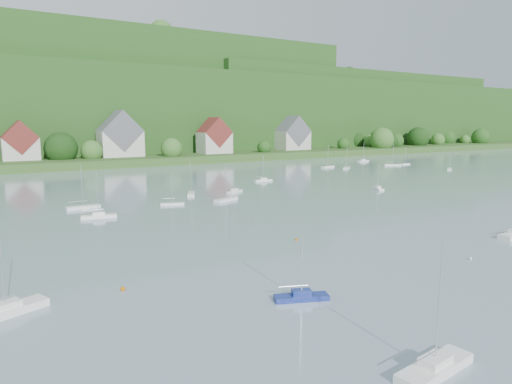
% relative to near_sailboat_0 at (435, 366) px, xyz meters
% --- Properties ---
extents(far_shore_strip, '(600.00, 60.00, 3.00)m').
position_rel_near_sailboat_0_xyz_m(far_shore_strip, '(20.16, 175.96, 1.04)').
color(far_shore_strip, '#304B1C').
rests_on(far_shore_strip, ground).
extents(forested_ridge, '(620.00, 181.22, 69.89)m').
position_rel_near_sailboat_0_xyz_m(forested_ridge, '(20.56, 244.53, 22.43)').
color(forested_ridge, '#193E14').
rests_on(forested_ridge, ground).
extents(village_building_1, '(12.00, 9.36, 14.00)m').
position_rel_near_sailboat_0_xyz_m(village_building_1, '(-9.84, 164.96, 8.29)').
color(village_building_1, beige).
rests_on(village_building_1, far_shore_strip).
extents(village_building_2, '(16.00, 11.44, 18.00)m').
position_rel_near_sailboat_0_xyz_m(village_building_2, '(25.16, 163.96, 9.81)').
color(village_building_2, beige).
rests_on(village_building_2, far_shore_strip).
extents(village_building_3, '(13.00, 10.40, 15.50)m').
position_rel_near_sailboat_0_xyz_m(village_building_3, '(65.16, 161.96, 8.97)').
color(village_building_3, beige).
rests_on(village_building_3, far_shore_strip).
extents(village_building_4, '(15.00, 10.40, 16.50)m').
position_rel_near_sailboat_0_xyz_m(village_building_4, '(110.16, 165.96, 9.13)').
color(village_building_4, beige).
rests_on(village_building_4, far_shore_strip).
extents(near_sailboat_0, '(6.71, 2.57, 8.83)m').
position_rel_near_sailboat_0_xyz_m(near_sailboat_0, '(0.00, 0.00, 0.00)').
color(near_sailboat_0, white).
rests_on(near_sailboat_0, ground).
extents(near_sailboat_1, '(5.18, 3.18, 6.78)m').
position_rel_near_sailboat_0_xyz_m(near_sailboat_1, '(0.17, 14.55, -0.06)').
color(near_sailboat_1, navy).
rests_on(near_sailboat_1, ground).
extents(near_sailboat_6, '(7.01, 4.24, 9.16)m').
position_rel_near_sailboat_0_xyz_m(near_sailboat_6, '(-23.25, 25.06, 0.01)').
color(near_sailboat_6, white).
rests_on(near_sailboat_6, ground).
extents(mooring_buoy_1, '(0.38, 0.38, 0.38)m').
position_rel_near_sailboat_0_xyz_m(mooring_buoy_1, '(25.19, 14.12, -0.46)').
color(mooring_buoy_1, silver).
rests_on(mooring_buoy_1, ground).
extents(mooring_buoy_3, '(0.40, 0.40, 0.40)m').
position_rel_near_sailboat_0_xyz_m(mooring_buoy_3, '(12.81, 32.25, -0.46)').
color(mooring_buoy_3, '#D26B00').
rests_on(mooring_buoy_3, ground).
extents(mooring_buoy_4, '(0.47, 0.47, 0.47)m').
position_rel_near_sailboat_0_xyz_m(mooring_buoy_4, '(41.85, 19.52, -0.46)').
color(mooring_buoy_4, silver).
rests_on(mooring_buoy_4, ground).
extents(mooring_buoy_5, '(0.48, 0.48, 0.48)m').
position_rel_near_sailboat_0_xyz_m(mooring_buoy_5, '(-13.14, 25.71, -0.46)').
color(mooring_buoy_5, '#D26B00').
rests_on(mooring_buoy_5, ground).
extents(far_sailboat_cluster, '(191.87, 64.24, 8.71)m').
position_rel_near_sailboat_0_xyz_m(far_sailboat_cluster, '(28.62, 91.31, -0.08)').
color(far_sailboat_cluster, white).
rests_on(far_sailboat_cluster, ground).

